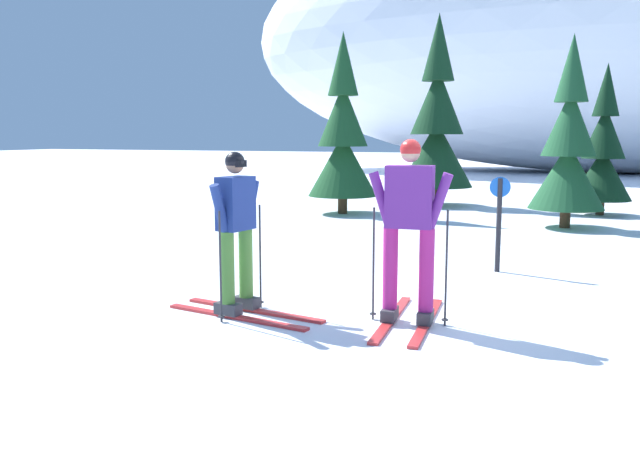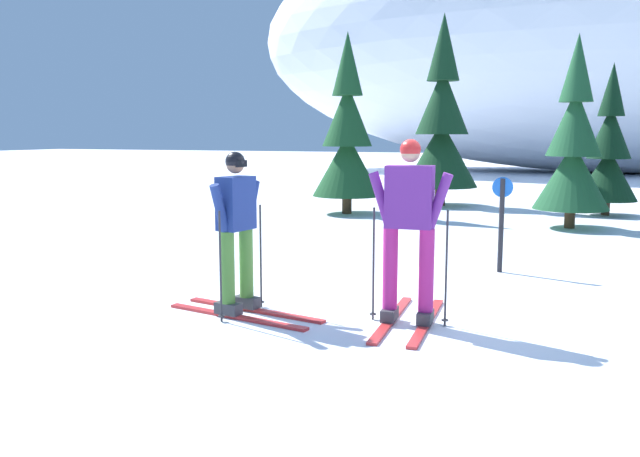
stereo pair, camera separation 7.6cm
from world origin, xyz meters
name	(u,v)px [view 2 (the right image)]	position (x,y,z in m)	size (l,w,h in m)	color
ground_plane	(448,309)	(0.00, 0.00, 0.00)	(120.00, 120.00, 0.00)	white
skier_purple_jacket	(409,227)	(-0.28, -0.71, 0.99)	(0.84, 1.81, 1.86)	red
skier_navy_jacket	(237,231)	(-2.07, -0.97, 0.89)	(1.82, 0.78, 1.73)	red
pine_tree_far_left	(347,139)	(-3.90, 7.99, 1.79)	(1.65, 1.65, 4.28)	#47301E
pine_tree_left	(442,126)	(-2.15, 10.64, 2.10)	(1.94, 1.94, 5.03)	#47301E
pine_tree_center_left	(573,148)	(1.15, 7.26, 1.62)	(1.50, 1.50, 3.88)	#47301E
pine_tree_center	(609,152)	(1.92, 9.86, 1.48)	(1.37, 1.37, 3.54)	#47301E
snow_ridge_background	(629,28)	(3.24, 28.65, 6.91)	(37.39, 15.73, 13.82)	white
trail_marker_post	(501,218)	(0.30, 2.25, 0.76)	(0.28, 0.07, 1.32)	black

